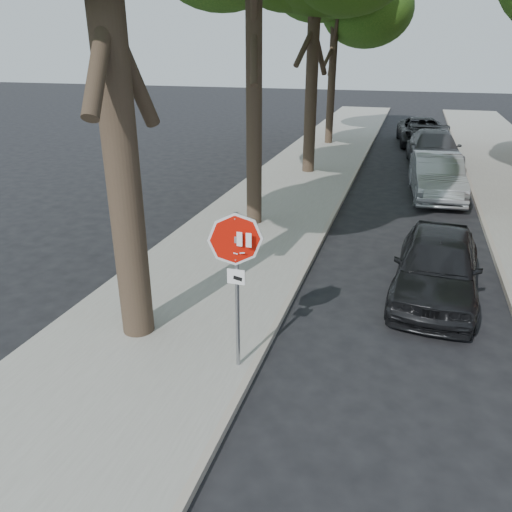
{
  "coord_description": "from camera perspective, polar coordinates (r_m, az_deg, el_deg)",
  "views": [
    {
      "loc": [
        1.58,
        -6.45,
        4.9
      ],
      "look_at": [
        -0.42,
        0.07,
        2.05
      ],
      "focal_mm": 35.0,
      "sensor_mm": 36.0,
      "label": 1
    }
  ],
  "objects": [
    {
      "name": "stop_sign",
      "position": [
        7.43,
        -2.28,
        -0.74
      ],
      "size": [
        0.76,
        0.34,
        2.61
      ],
      "color": "gray",
      "rests_on": "sidewalk_left"
    },
    {
      "name": "ground",
      "position": [
        8.25,
        2.72,
        -13.76
      ],
      "size": [
        120.0,
        120.0,
        0.0
      ],
      "primitive_type": "plane",
      "color": "black",
      "rests_on": "ground"
    },
    {
      "name": "car_a",
      "position": [
        11.06,
        19.97,
        -1.0
      ],
      "size": [
        1.98,
        4.28,
        1.42
      ],
      "primitive_type": "imported",
      "rotation": [
        0.0,
        0.0,
        -0.07
      ],
      "color": "black",
      "rests_on": "ground"
    },
    {
      "name": "sidewalk_left",
      "position": [
        19.5,
        4.48,
        8.27
      ],
      "size": [
        4.0,
        55.0,
        0.12
      ],
      "primitive_type": "cube",
      "color": "gray",
      "rests_on": "ground"
    },
    {
      "name": "curb_left",
      "position": [
        19.18,
        10.51,
        7.72
      ],
      "size": [
        0.12,
        55.0,
        0.13
      ],
      "primitive_type": "cube",
      "color": "#9E9384",
      "rests_on": "ground"
    },
    {
      "name": "car_b",
      "position": [
        18.78,
        19.94,
        8.57
      ],
      "size": [
        1.93,
        4.63,
        1.49
      ],
      "primitive_type": "imported",
      "rotation": [
        0.0,
        0.0,
        0.08
      ],
      "color": "#A3A6AB",
      "rests_on": "ground"
    },
    {
      "name": "curb_right",
      "position": [
        19.22,
        23.68,
        6.21
      ],
      "size": [
        0.12,
        55.0,
        0.13
      ],
      "primitive_type": "cube",
      "color": "#9E9384",
      "rests_on": "ground"
    },
    {
      "name": "car_d",
      "position": [
        29.22,
        18.41,
        13.34
      ],
      "size": [
        2.83,
        5.28,
        1.41
      ],
      "primitive_type": "imported",
      "rotation": [
        0.0,
        0.0,
        0.1
      ],
      "color": "black",
      "rests_on": "ground"
    },
    {
      "name": "car_c",
      "position": [
        23.85,
        19.63,
        11.42
      ],
      "size": [
        2.52,
        5.38,
        1.52
      ],
      "primitive_type": "imported",
      "rotation": [
        0.0,
        0.0,
        0.08
      ],
      "color": "#45464A",
      "rests_on": "ground"
    }
  ]
}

